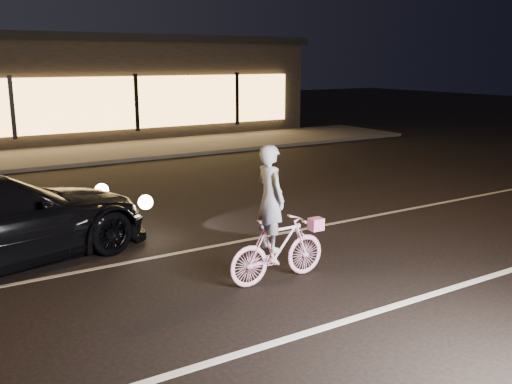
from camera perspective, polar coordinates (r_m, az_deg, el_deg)
ground at (r=7.98m, az=-4.32°, el=-10.59°), size 90.00×90.00×0.00m
lane_stripe_near at (r=6.82m, az=1.77°, el=-14.88°), size 60.00×0.12×0.01m
lane_stripe_far at (r=9.68m, az=-9.89°, el=-6.42°), size 60.00×0.10×0.01m
sidewalk at (r=20.03m, az=-21.96°, el=3.07°), size 30.00×4.00×0.12m
cyclist at (r=8.32m, az=2.01°, el=-4.22°), size 1.63×0.56×2.05m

